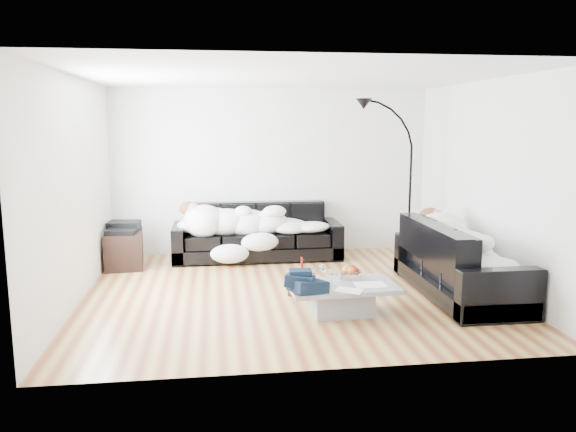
{
  "coord_description": "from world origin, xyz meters",
  "views": [
    {
      "loc": [
        -0.92,
        -6.64,
        2.06
      ],
      "look_at": [
        0.0,
        0.3,
        0.9
      ],
      "focal_mm": 35.0,
      "sensor_mm": 36.0,
      "label": 1
    }
  ],
  "objects": [
    {
      "name": "teal_cushion",
      "position": [
        1.95,
        0.29,
        0.72
      ],
      "size": [
        0.42,
        0.38,
        0.2
      ],
      "primitive_type": "ellipsoid",
      "rotation": [
        0.0,
        0.0,
        0.24
      ],
      "color": "#0D595E",
      "rests_on": "sofa_right"
    },
    {
      "name": "newspaper_a",
      "position": [
        0.72,
        -0.98,
        0.35
      ],
      "size": [
        0.34,
        0.26,
        0.01
      ],
      "primitive_type": "cube",
      "rotation": [
        0.0,
        0.0,
        -0.03
      ],
      "color": "silver",
      "rests_on": "coffee_table"
    },
    {
      "name": "newspaper_b",
      "position": [
        0.45,
        -1.15,
        0.35
      ],
      "size": [
        0.34,
        0.31,
        0.01
      ],
      "primitive_type": "cube",
      "rotation": [
        0.0,
        0.0,
        -0.5
      ],
      "color": "silver",
      "rests_on": "coffee_table"
    },
    {
      "name": "ceiling",
      "position": [
        0.0,
        0.0,
        2.6
      ],
      "size": [
        5.0,
        5.0,
        0.0
      ],
      "primitive_type": "plane",
      "color": "white",
      "rests_on": "ground"
    },
    {
      "name": "candle_right",
      "position": [
        0.03,
        -0.62,
        0.46
      ],
      "size": [
        0.05,
        0.05,
        0.24
      ],
      "primitive_type": "cylinder",
      "rotation": [
        0.0,
        0.0,
        0.04
      ],
      "color": "maroon",
      "rests_on": "coffee_table"
    },
    {
      "name": "stereo",
      "position": [
        -2.23,
        1.53,
        0.59
      ],
      "size": [
        0.46,
        0.37,
        0.13
      ],
      "primitive_type": "cube",
      "rotation": [
        0.0,
        0.0,
        -0.06
      ],
      "color": "black",
      "rests_on": "av_cabinet"
    },
    {
      "name": "sleeper_right",
      "position": [
        2.01,
        -0.37,
        0.65
      ],
      "size": [
        0.78,
        1.85,
        0.45
      ],
      "primitive_type": null,
      "rotation": [
        0.0,
        0.0,
        1.57
      ],
      "color": "white",
      "rests_on": "sofa_right"
    },
    {
      "name": "av_cabinet",
      "position": [
        -2.23,
        1.53,
        0.26
      ],
      "size": [
        0.6,
        0.81,
        0.52
      ],
      "primitive_type": "cube",
      "rotation": [
        0.0,
        0.0,
        0.11
      ],
      "color": "black",
      "rests_on": "ground"
    },
    {
      "name": "wall_back",
      "position": [
        0.0,
        2.25,
        1.3
      ],
      "size": [
        5.0,
        0.02,
        2.6
      ],
      "primitive_type": "cube",
      "color": "silver",
      "rests_on": "ground"
    },
    {
      "name": "wine_glass_b",
      "position": [
        0.12,
        -0.89,
        0.43
      ],
      "size": [
        0.09,
        0.09,
        0.18
      ],
      "primitive_type": "cylinder",
      "rotation": [
        0.0,
        0.0,
        -0.14
      ],
      "color": "white",
      "rests_on": "coffee_table"
    },
    {
      "name": "wall_left",
      "position": [
        -2.5,
        0.0,
        1.3
      ],
      "size": [
        0.02,
        4.5,
        2.6
      ],
      "primitive_type": "cube",
      "color": "silver",
      "rests_on": "ground"
    },
    {
      "name": "wine_glass_a",
      "position": [
        0.25,
        -0.76,
        0.44
      ],
      "size": [
        0.09,
        0.09,
        0.19
      ],
      "primitive_type": "cylinder",
      "rotation": [
        0.0,
        0.0,
        -0.12
      ],
      "color": "white",
      "rests_on": "coffee_table"
    },
    {
      "name": "ground",
      "position": [
        0.0,
        0.0,
        0.0
      ],
      "size": [
        5.0,
        5.0,
        0.0
      ],
      "primitive_type": "plane",
      "color": "brown",
      "rests_on": "ground"
    },
    {
      "name": "floor_lamp",
      "position": [
        1.94,
        1.24,
        1.06
      ],
      "size": [
        0.8,
        0.38,
        2.12
      ],
      "primitive_type": null,
      "rotation": [
        0.0,
        0.0,
        0.1
      ],
      "color": "black",
      "rests_on": "ground"
    },
    {
      "name": "coffee_table",
      "position": [
        0.43,
        -0.9,
        0.17
      ],
      "size": [
        1.2,
        0.75,
        0.34
      ],
      "primitive_type": "cube",
      "rotation": [
        0.0,
        0.0,
        0.05
      ],
      "color": "#939699",
      "rests_on": "ground"
    },
    {
      "name": "wine_glass_c",
      "position": [
        0.31,
        -0.95,
        0.43
      ],
      "size": [
        0.1,
        0.1,
        0.18
      ],
      "primitive_type": "cylinder",
      "rotation": [
        0.0,
        0.0,
        -0.31
      ],
      "color": "white",
      "rests_on": "coffee_table"
    },
    {
      "name": "sleeper_back",
      "position": [
        -0.28,
        1.74,
        0.64
      ],
      "size": [
        2.15,
        0.74,
        0.43
      ],
      "primitive_type": null,
      "color": "white",
      "rests_on": "sofa_back"
    },
    {
      "name": "navy_jacket",
      "position": [
        -0.02,
        -1.12,
        0.52
      ],
      "size": [
        0.39,
        0.33,
        0.19
      ],
      "primitive_type": null,
      "rotation": [
        0.0,
        0.0,
        0.04
      ],
      "color": "black",
      "rests_on": "coffee_table"
    },
    {
      "name": "sofa_right",
      "position": [
        2.01,
        -0.37,
        0.44
      ],
      "size": [
        0.93,
        2.16,
        0.87
      ],
      "primitive_type": "cube",
      "rotation": [
        0.0,
        0.0,
        1.57
      ],
      "color": "black",
      "rests_on": "ground"
    },
    {
      "name": "candle_left",
      "position": [
        0.03,
        -0.69,
        0.46
      ],
      "size": [
        0.06,
        0.06,
        0.24
      ],
      "primitive_type": "cylinder",
      "rotation": [
        0.0,
        0.0,
        0.31
      ],
      "color": "maroon",
      "rests_on": "coffee_table"
    },
    {
      "name": "shoes",
      "position": [
        0.16,
        -0.12,
        0.06
      ],
      "size": [
        0.61,
        0.55,
        0.11
      ],
      "primitive_type": null,
      "rotation": [
        0.0,
        0.0,
        -0.52
      ],
      "color": "#472311",
      "rests_on": "ground"
    },
    {
      "name": "wall_right",
      "position": [
        2.5,
        0.0,
        1.3
      ],
      "size": [
        0.02,
        4.5,
        2.6
      ],
      "primitive_type": "cube",
      "color": "silver",
      "rests_on": "ground"
    },
    {
      "name": "sofa_back",
      "position": [
        -0.28,
        1.79,
        0.42
      ],
      "size": [
        2.54,
        0.88,
        0.83
      ],
      "primitive_type": "cube",
      "color": "black",
      "rests_on": "ground"
    },
    {
      "name": "fruit_bowl",
      "position": [
        0.58,
        -0.7,
        0.42
      ],
      "size": [
        0.3,
        0.3,
        0.15
      ],
      "primitive_type": "cylinder",
      "rotation": [
        0.0,
        0.0,
        -0.25
      ],
      "color": "white",
      "rests_on": "coffee_table"
    }
  ]
}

